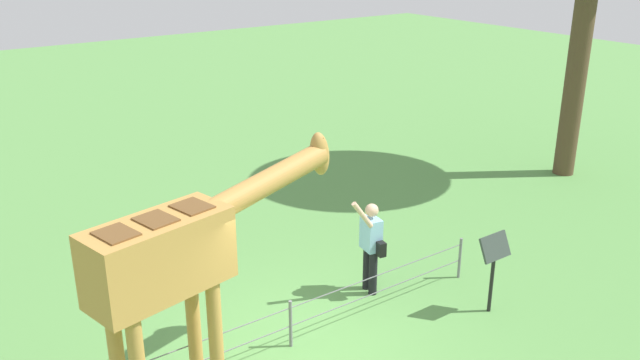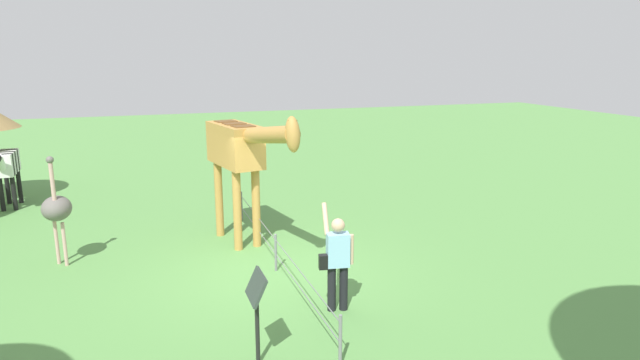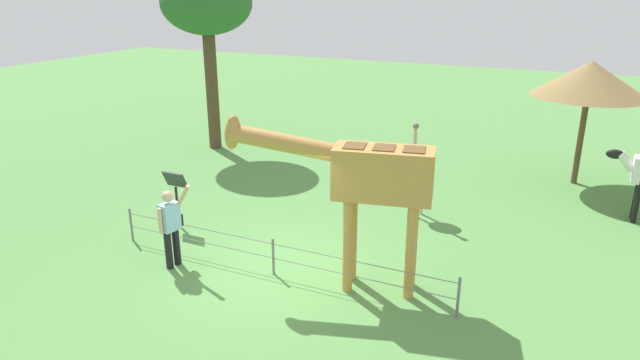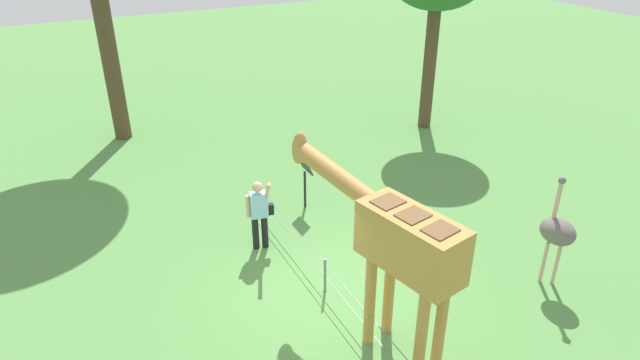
{
  "view_description": "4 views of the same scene",
  "coord_description": "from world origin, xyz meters",
  "px_view_note": "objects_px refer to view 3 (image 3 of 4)",
  "views": [
    {
      "loc": [
        -4.46,
        -6.79,
        5.67
      ],
      "look_at": [
        0.67,
        0.33,
        2.37
      ],
      "focal_mm": 37.32,
      "sensor_mm": 36.0,
      "label": 1
    },
    {
      "loc": [
        9.63,
        -2.27,
        4.14
      ],
      "look_at": [
        0.12,
        0.99,
        1.79
      ],
      "focal_mm": 30.28,
      "sensor_mm": 36.0,
      "label": 2
    },
    {
      "loc": [
        -4.81,
        8.36,
        5.28
      ],
      "look_at": [
        -0.79,
        -0.28,
        1.9
      ],
      "focal_mm": 31.31,
      "sensor_mm": 36.0,
      "label": 3
    },
    {
      "loc": [
        -7.35,
        3.93,
        6.69
      ],
      "look_at": [
        0.21,
        0.12,
        2.3
      ],
      "focal_mm": 30.6,
      "sensor_mm": 36.0,
      "label": 4
    }
  ],
  "objects_px": {
    "giraffe": "(365,178)",
    "visitor": "(171,224)",
    "shade_hut_near": "(590,79)",
    "ostrich": "(419,168)",
    "tree_east": "(207,6)",
    "info_sign": "(176,187)"
  },
  "relations": [
    {
      "from": "giraffe",
      "to": "visitor",
      "type": "xyz_separation_m",
      "value": [
        3.63,
        0.85,
        -1.19
      ]
    },
    {
      "from": "shade_hut_near",
      "to": "giraffe",
      "type": "bearing_deg",
      "value": 66.52
    },
    {
      "from": "ostrich",
      "to": "tree_east",
      "type": "bearing_deg",
      "value": -19.89
    },
    {
      "from": "info_sign",
      "to": "tree_east",
      "type": "bearing_deg",
      "value": -62.37
    },
    {
      "from": "shade_hut_near",
      "to": "tree_east",
      "type": "height_order",
      "value": "tree_east"
    },
    {
      "from": "shade_hut_near",
      "to": "visitor",
      "type": "bearing_deg",
      "value": 50.87
    },
    {
      "from": "info_sign",
      "to": "shade_hut_near",
      "type": "bearing_deg",
      "value": -139.26
    },
    {
      "from": "visitor",
      "to": "info_sign",
      "type": "height_order",
      "value": "visitor"
    },
    {
      "from": "shade_hut_near",
      "to": "tree_east",
      "type": "distance_m",
      "value": 11.36
    },
    {
      "from": "ostrich",
      "to": "shade_hut_near",
      "type": "distance_m",
      "value": 5.55
    },
    {
      "from": "ostrich",
      "to": "shade_hut_near",
      "type": "xyz_separation_m",
      "value": [
        -3.36,
        -4.06,
        1.71
      ]
    },
    {
      "from": "ostrich",
      "to": "tree_east",
      "type": "distance_m",
      "value": 8.98
    },
    {
      "from": "visitor",
      "to": "ostrich",
      "type": "relative_size",
      "value": 0.78
    },
    {
      "from": "shade_hut_near",
      "to": "tree_east",
      "type": "bearing_deg",
      "value": 6.34
    },
    {
      "from": "visitor",
      "to": "tree_east",
      "type": "relative_size",
      "value": 0.31
    },
    {
      "from": "visitor",
      "to": "info_sign",
      "type": "distance_m",
      "value": 1.96
    },
    {
      "from": "visitor",
      "to": "shade_hut_near",
      "type": "relative_size",
      "value": 0.52
    },
    {
      "from": "giraffe",
      "to": "info_sign",
      "type": "distance_m",
      "value": 4.97
    },
    {
      "from": "visitor",
      "to": "tree_east",
      "type": "distance_m",
      "value": 9.23
    },
    {
      "from": "giraffe",
      "to": "info_sign",
      "type": "xyz_separation_m",
      "value": [
        4.78,
        -0.73,
        -1.15
      ]
    },
    {
      "from": "shade_hut_near",
      "to": "info_sign",
      "type": "distance_m",
      "value": 10.92
    },
    {
      "from": "visitor",
      "to": "info_sign",
      "type": "bearing_deg",
      "value": -54.09
    }
  ]
}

